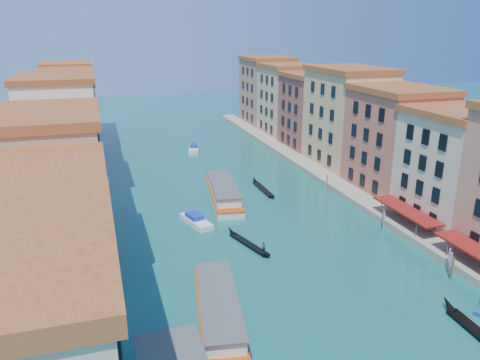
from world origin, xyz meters
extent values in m
cube|color=#CAB87F|center=(-26.00, 23.50, 8.50)|extent=(12.00, 15.00, 17.00)
cube|color=brown|center=(-26.00, 23.50, 17.50)|extent=(12.80, 15.40, 1.00)
cube|color=tan|center=(-26.00, 39.50, 9.50)|extent=(12.00, 17.00, 19.00)
cube|color=brown|center=(-26.00, 39.50, 19.50)|extent=(12.80, 17.40, 1.00)
cube|color=#D8A68C|center=(-26.00, 55.00, 8.25)|extent=(12.00, 14.00, 16.50)
cube|color=brown|center=(-26.00, 55.00, 17.00)|extent=(12.80, 14.40, 1.00)
cube|color=beige|center=(-26.00, 71.00, 10.00)|extent=(12.00, 18.00, 20.00)
cube|color=brown|center=(-26.00, 71.00, 20.50)|extent=(12.80, 18.40, 1.00)
cube|color=tan|center=(-26.00, 88.00, 8.75)|extent=(12.00, 16.00, 17.50)
cube|color=brown|center=(-26.00, 88.00, 18.00)|extent=(12.80, 16.40, 1.00)
cube|color=#AD745D|center=(-26.00, 103.50, 9.25)|extent=(12.00, 15.00, 18.50)
cube|color=brown|center=(-26.00, 103.50, 19.00)|extent=(12.80, 15.40, 1.00)
cube|color=#D6B88E|center=(-26.00, 119.50, 9.50)|extent=(12.00, 17.00, 19.00)
cube|color=brown|center=(-26.00, 119.50, 19.50)|extent=(12.80, 17.40, 1.00)
cube|color=#D3B392|center=(30.00, 39.00, 8.25)|extent=(12.00, 14.00, 16.50)
cube|color=brown|center=(30.00, 39.00, 17.00)|extent=(12.80, 14.40, 1.00)
cube|color=#BC5B47|center=(30.00, 54.00, 9.00)|extent=(12.00, 16.00, 18.00)
cube|color=brown|center=(30.00, 54.00, 18.50)|extent=(12.80, 16.40, 1.00)
cube|color=tan|center=(30.00, 71.00, 10.00)|extent=(12.00, 18.00, 20.00)
cube|color=brown|center=(30.00, 71.00, 20.50)|extent=(12.80, 18.40, 1.00)
cube|color=#97453C|center=(30.00, 87.50, 8.75)|extent=(12.00, 15.00, 17.50)
cube|color=brown|center=(30.00, 87.50, 18.00)|extent=(12.80, 15.40, 1.00)
cube|color=tan|center=(30.00, 103.00, 9.25)|extent=(12.00, 16.00, 18.50)
cube|color=brown|center=(30.00, 103.00, 19.00)|extent=(12.80, 16.40, 1.00)
cube|color=#A96C57|center=(30.00, 119.50, 9.75)|extent=(12.00, 17.00, 19.50)
cube|color=brown|center=(30.00, 119.50, 20.00)|extent=(12.80, 17.40, 1.00)
cube|color=gray|center=(22.00, 65.00, 0.50)|extent=(4.00, 140.00, 1.00)
cylinder|color=#525355|center=(20.80, 28.60, 1.50)|extent=(0.12, 0.12, 3.00)
cube|color=maroon|center=(22.20, 39.00, 3.00)|extent=(3.20, 12.60, 0.25)
cylinder|color=#525355|center=(20.80, 34.80, 1.50)|extent=(0.12, 0.12, 3.00)
cylinder|color=#525355|center=(20.80, 43.20, 1.50)|extent=(0.12, 0.12, 3.00)
cylinder|color=#53331C|center=(18.50, 25.00, 1.30)|extent=(0.24, 0.24, 3.20)
cylinder|color=#53331C|center=(19.10, 26.00, 1.30)|extent=(0.24, 0.24, 3.20)
cylinder|color=#53331C|center=(19.70, 27.00, 1.30)|extent=(0.24, 0.24, 3.20)
cylinder|color=#53331C|center=(18.50, 39.00, 1.30)|extent=(0.24, 0.24, 3.20)
cylinder|color=#53331C|center=(19.10, 40.00, 1.30)|extent=(0.24, 0.24, 3.20)
cylinder|color=#53331C|center=(19.70, 41.00, 1.30)|extent=(0.24, 0.24, 3.20)
cylinder|color=#53331C|center=(18.50, 57.00, 1.30)|extent=(0.24, 0.24, 3.20)
cylinder|color=#53331C|center=(19.10, 58.00, 1.30)|extent=(0.24, 0.24, 3.20)
cylinder|color=#53331C|center=(19.70, 59.00, 1.30)|extent=(0.24, 0.24, 3.20)
cube|color=silver|center=(-9.88, 25.26, 0.55)|extent=(6.98, 18.62, 1.09)
cube|color=white|center=(-9.88, 25.26, 1.73)|extent=(5.94, 14.95, 1.46)
cube|color=#525355|center=(-9.88, 25.26, 2.59)|extent=(6.29, 15.45, 0.23)
cube|color=#C3440B|center=(-9.88, 25.26, 1.05)|extent=(7.03, 18.63, 0.23)
cube|color=silver|center=(0.00, 59.61, 0.58)|extent=(6.88, 19.72, 1.16)
cube|color=white|center=(0.00, 59.61, 1.83)|extent=(5.89, 15.83, 1.54)
cube|color=#525355|center=(0.00, 59.61, 2.75)|extent=(6.24, 16.34, 0.24)
cube|color=#C3440B|center=(0.00, 59.61, 1.11)|extent=(6.93, 19.73, 0.24)
cube|color=black|center=(-1.58, 40.66, 0.20)|extent=(3.27, 7.97, 0.40)
cone|color=black|center=(-2.88, 44.94, 0.54)|extent=(1.29, 1.95, 1.50)
cone|color=black|center=(-0.29, 36.39, 0.45)|extent=(1.20, 1.65, 1.32)
imported|color=#263130|center=(-0.60, 37.42, 1.13)|extent=(0.64, 0.52, 1.54)
cone|color=black|center=(13.68, 19.84, 0.66)|extent=(1.10, 2.25, 1.84)
cube|color=black|center=(8.17, 61.76, 0.21)|extent=(1.15, 8.68, 0.43)
cone|color=black|center=(8.12, 66.58, 0.58)|extent=(0.89, 1.94, 1.62)
cone|color=black|center=(8.22, 56.94, 0.48)|extent=(0.88, 1.61, 1.43)
cube|color=white|center=(-6.87, 50.24, 0.40)|extent=(4.01, 7.30, 0.80)
cube|color=#1533AC|center=(-7.00, 50.72, 1.10)|extent=(2.54, 3.36, 0.70)
cube|color=silver|center=(2.13, 94.52, 0.43)|extent=(4.04, 7.80, 0.85)
cube|color=#1533AC|center=(2.25, 95.03, 1.17)|extent=(2.62, 3.56, 0.75)
camera|label=1|loc=(-19.97, -14.51, 28.30)|focal=35.00mm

